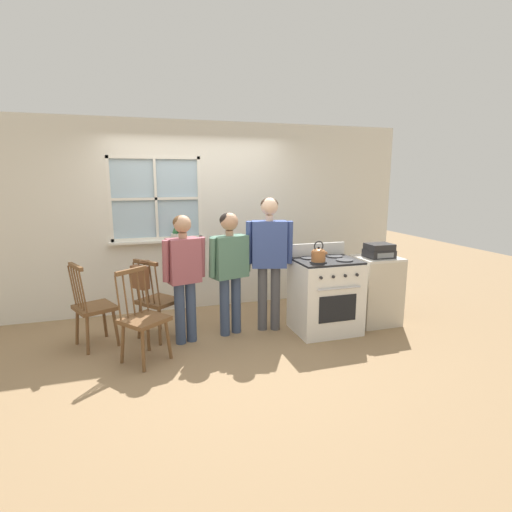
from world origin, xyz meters
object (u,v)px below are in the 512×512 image
object	(u,v)px
stove	(325,295)
kettle	(319,254)
chair_center_cluster	(143,320)
person_teen_center	(230,261)
stereo	(379,251)
chair_near_wall	(93,308)
person_elderly_left	(184,268)
potted_plant	(176,234)
side_counter	(376,290)
chair_by_window	(157,302)
person_adult_right	(269,250)
handbag	(140,277)

from	to	relation	value
stove	kettle	world-z (taller)	kettle
stove	chair_center_cluster	bearing A→B (deg)	-175.00
person_teen_center	stereo	world-z (taller)	person_teen_center
chair_near_wall	person_teen_center	size ratio (longest dim) A/B	0.65
chair_center_cluster	person_teen_center	bearing A→B (deg)	-15.17
person_elderly_left	potted_plant	world-z (taller)	person_elderly_left
side_counter	stereo	xyz separation A→B (m)	(-0.00, -0.02, 0.54)
chair_near_wall	person_elderly_left	world-z (taller)	person_elderly_left
person_teen_center	stove	size ratio (longest dim) A/B	1.39
chair_by_window	chair_near_wall	xyz separation A→B (m)	(-0.72, -0.03, 0.00)
chair_center_cluster	person_adult_right	bearing A→B (deg)	-22.44
side_counter	stereo	bearing A→B (deg)	-90.00
potted_plant	side_counter	world-z (taller)	potted_plant
person_adult_right	stove	bearing A→B (deg)	-5.96
person_teen_center	stereo	distance (m)	1.95
stove	potted_plant	xyz separation A→B (m)	(-1.67, 1.35, 0.66)
chair_near_wall	stereo	size ratio (longest dim) A/B	2.90
chair_by_window	chair_center_cluster	bearing A→B (deg)	123.49
side_counter	chair_near_wall	bearing A→B (deg)	174.91
kettle	potted_plant	world-z (taller)	potted_plant
person_teen_center	person_adult_right	world-z (taller)	person_adult_right
person_adult_right	chair_near_wall	bearing A→B (deg)	-168.28
stereo	potted_plant	bearing A→B (deg)	151.59
chair_center_cluster	kettle	bearing A→B (deg)	-36.69
chair_by_window	stove	bearing A→B (deg)	-140.30
stove	potted_plant	bearing A→B (deg)	141.01
stove	stereo	distance (m)	0.93
kettle	handbag	distance (m)	2.08
person_elderly_left	side_counter	bearing A→B (deg)	-16.89
chair_center_cluster	potted_plant	bearing A→B (deg)	32.30
chair_by_window	potted_plant	size ratio (longest dim) A/B	3.58
handbag	potted_plant	bearing A→B (deg)	64.00
chair_center_cluster	kettle	distance (m)	2.12
stereo	stove	bearing A→B (deg)	-177.62
person_teen_center	stereo	bearing A→B (deg)	-24.62
person_teen_center	person_adult_right	xyz separation A→B (m)	(0.50, -0.01, 0.10)
kettle	side_counter	bearing A→B (deg)	11.02
chair_near_wall	kettle	world-z (taller)	kettle
chair_by_window	stove	size ratio (longest dim) A/B	0.91
kettle	stereo	world-z (taller)	kettle
person_elderly_left	handbag	world-z (taller)	person_elderly_left
chair_center_cluster	person_elderly_left	world-z (taller)	person_elderly_left
stove	stereo	xyz separation A→B (m)	(0.77, 0.03, 0.51)
stove	kettle	size ratio (longest dim) A/B	4.39
person_teen_center	potted_plant	bearing A→B (deg)	97.04
kettle	chair_near_wall	bearing A→B (deg)	169.05
person_elderly_left	stove	xyz separation A→B (m)	(1.73, -0.16, -0.43)
stove	chair_near_wall	bearing A→B (deg)	172.40
person_adult_right	potted_plant	bearing A→B (deg)	147.41
chair_near_wall	stereo	xyz separation A→B (m)	(3.52, -0.33, 0.53)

